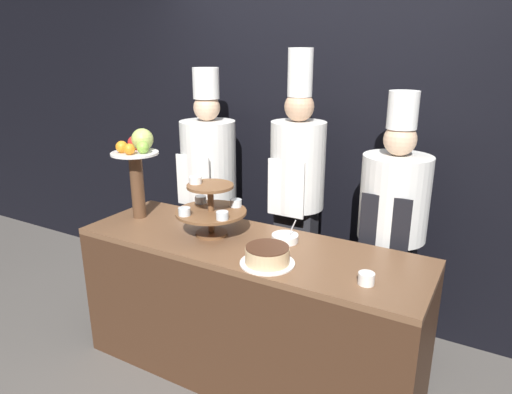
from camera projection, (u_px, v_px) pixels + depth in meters
The scene contains 10 objects.
wall_back at pixel (317, 127), 3.26m from camera, with size 10.00×0.06×2.80m.
buffet_counter at pixel (248, 310), 2.74m from camera, with size 2.05×0.65×0.87m.
tiered_stand at pixel (210, 207), 2.68m from camera, with size 0.42×0.42×0.35m.
fruit_pedestal at pixel (138, 158), 2.93m from camera, with size 0.30×0.30×0.58m.
cake_round at pixel (267, 256), 2.35m from camera, with size 0.29×0.29×0.10m.
cup_white at pixel (366, 279), 2.14m from camera, with size 0.08×0.08×0.06m.
serving_bowl_far at pixel (285, 238), 2.63m from camera, with size 0.15×0.15×0.15m.
chef_left at pixel (209, 182), 3.39m from camera, with size 0.40×0.40×1.81m.
chef_center_left at pixel (297, 189), 3.04m from camera, with size 0.36×0.36×1.94m.
chef_center_right at pixel (392, 223), 2.77m from camera, with size 0.41×0.41×1.71m.
Camera 1 is at (1.23, -1.74, 1.92)m, focal length 32.00 mm.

